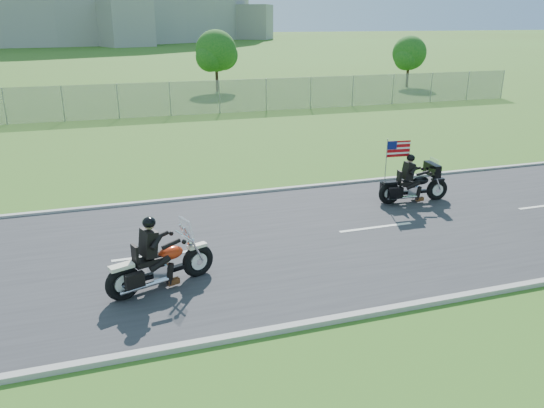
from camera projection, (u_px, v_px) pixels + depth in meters
name	position (u px, v px, depth m)	size (l,w,h in m)	color
ground	(237.00, 247.00, 13.62)	(420.00, 420.00, 0.00)	#3D581B
road	(237.00, 246.00, 13.61)	(120.00, 8.00, 0.04)	#28282B
curb_north	(206.00, 197.00, 17.24)	(120.00, 0.18, 0.12)	#9E9B93
curb_south	(289.00, 328.00, 9.97)	(120.00, 0.18, 0.12)	#9E9B93
fence	(63.00, 104.00, 29.81)	(60.00, 0.03, 2.00)	gray
tree_fence_near	(216.00, 53.00, 41.36)	(3.52, 3.28, 4.75)	#382316
tree_fence_far	(409.00, 55.00, 44.28)	(3.08, 2.87, 4.20)	#382316
motorcycle_lead	(160.00, 266.00, 11.35)	(2.45, 1.18, 1.71)	black
motorcycle_follow	(414.00, 186.00, 16.71)	(2.37, 0.79, 1.97)	black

